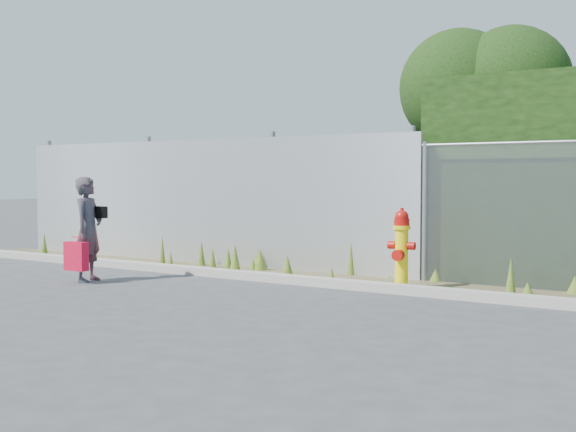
# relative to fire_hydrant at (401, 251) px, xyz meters

# --- Properties ---
(ground) EXTENTS (80.00, 80.00, 0.00)m
(ground) POSITION_rel_fire_hydrant_xyz_m (-1.10, -2.05, -0.54)
(ground) COLOR #3D3D40
(ground) RESTS_ON ground
(curb) EXTENTS (16.00, 0.22, 0.12)m
(curb) POSITION_rel_fire_hydrant_xyz_m (-1.10, -0.25, -0.48)
(curb) COLOR gray
(curb) RESTS_ON ground
(weed_strip) EXTENTS (16.00, 1.30, 0.54)m
(weed_strip) POSITION_rel_fire_hydrant_xyz_m (-0.59, 0.37, -0.43)
(weed_strip) COLOR #4E452C
(weed_strip) RESTS_ON ground
(corrugated_fence) EXTENTS (8.50, 0.21, 2.30)m
(corrugated_fence) POSITION_rel_fire_hydrant_xyz_m (-4.35, 0.96, 0.56)
(corrugated_fence) COLOR silver
(corrugated_fence) RESTS_ON ground
(fire_hydrant) EXTENTS (0.37, 0.34, 1.12)m
(fire_hydrant) POSITION_rel_fire_hydrant_xyz_m (0.00, 0.00, 0.00)
(fire_hydrant) COLOR yellow
(fire_hydrant) RESTS_ON ground
(woman) EXTENTS (0.52, 0.65, 1.54)m
(woman) POSITION_rel_fire_hydrant_xyz_m (-4.24, -1.65, 0.23)
(woman) COLOR #0E4E59
(woman) RESTS_ON ground
(red_tote_bag) EXTENTS (0.38, 0.14, 0.49)m
(red_tote_bag) POSITION_rel_fire_hydrant_xyz_m (-4.23, -1.90, -0.15)
(red_tote_bag) COLOR #B90A29
(black_shoulder_bag) EXTENTS (0.23, 0.10, 0.17)m
(black_shoulder_bag) POSITION_rel_fire_hydrant_xyz_m (-4.15, -1.49, 0.47)
(black_shoulder_bag) COLOR black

